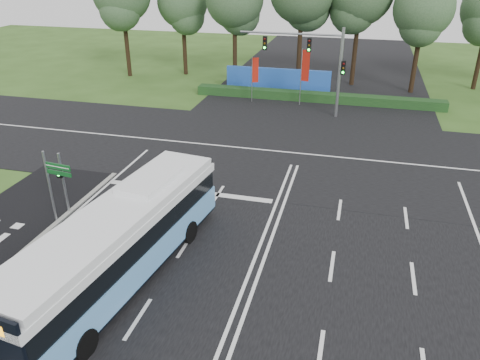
# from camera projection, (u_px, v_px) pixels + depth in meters

# --- Properties ---
(ground) EXTENTS (120.00, 120.00, 0.00)m
(ground) POSITION_uv_depth(u_px,v_px,m) (256.00, 255.00, 20.65)
(ground) COLOR #31511B
(ground) RESTS_ON ground
(road_main) EXTENTS (20.00, 120.00, 0.04)m
(road_main) POSITION_uv_depth(u_px,v_px,m) (256.00, 255.00, 20.64)
(road_main) COLOR black
(road_main) RESTS_ON ground
(road_cross) EXTENTS (120.00, 14.00, 0.05)m
(road_cross) POSITION_uv_depth(u_px,v_px,m) (296.00, 153.00, 31.08)
(road_cross) COLOR black
(road_cross) RESTS_ON ground
(kerb_strip) EXTENTS (0.25, 18.00, 0.12)m
(kerb_strip) POSITION_uv_depth(u_px,v_px,m) (14.00, 259.00, 20.29)
(kerb_strip) COLOR gray
(kerb_strip) RESTS_ON ground
(city_bus) EXTENTS (4.14, 12.48, 3.52)m
(city_bus) POSITION_uv_depth(u_px,v_px,m) (120.00, 243.00, 18.36)
(city_bus) COLOR #60A0DE
(city_bus) RESTS_ON ground
(pedestrian_signal) EXTENTS (0.27, 0.41, 3.29)m
(pedestrian_signal) POSITION_uv_depth(u_px,v_px,m) (63.00, 181.00, 23.27)
(pedestrian_signal) COLOR gray
(pedestrian_signal) RESTS_ON ground
(street_sign) EXTENTS (1.47, 0.26, 3.78)m
(street_sign) POSITION_uv_depth(u_px,v_px,m) (54.00, 179.00, 22.10)
(street_sign) COLOR gray
(street_sign) RESTS_ON ground
(banner_flag_left) EXTENTS (0.55, 0.27, 4.00)m
(banner_flag_left) POSITION_uv_depth(u_px,v_px,m) (255.00, 73.00, 40.69)
(banner_flag_left) COLOR gray
(banner_flag_left) RESTS_ON ground
(banner_flag_mid) EXTENTS (0.71, 0.20, 4.88)m
(banner_flag_mid) POSITION_uv_depth(u_px,v_px,m) (304.00, 69.00, 39.47)
(banner_flag_mid) COLOR gray
(banner_flag_mid) RESTS_ON ground
(traffic_light_gantry) EXTENTS (8.41, 0.28, 7.00)m
(traffic_light_gantry) POSITION_uv_depth(u_px,v_px,m) (318.00, 58.00, 36.40)
(traffic_light_gantry) COLOR gray
(traffic_light_gantry) RESTS_ON ground
(hedge) EXTENTS (22.00, 1.20, 0.80)m
(hedge) POSITION_uv_depth(u_px,v_px,m) (316.00, 97.00, 41.80)
(hedge) COLOR #123315
(hedge) RESTS_ON ground
(blue_hoarding) EXTENTS (10.00, 0.30, 2.20)m
(blue_hoarding) POSITION_uv_depth(u_px,v_px,m) (278.00, 80.00, 44.56)
(blue_hoarding) COLOR blue
(blue_hoarding) RESTS_ON ground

